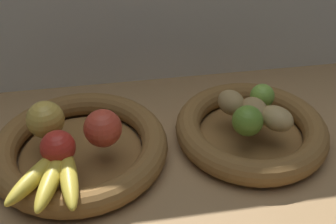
# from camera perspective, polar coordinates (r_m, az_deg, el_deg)

# --- Properties ---
(ground_plane) EXTENTS (1.40, 0.90, 0.03)m
(ground_plane) POSITION_cam_1_polar(r_m,az_deg,el_deg) (0.89, 0.61, -5.91)
(ground_plane) COLOR #9E774C
(fruit_bowl_left) EXTENTS (0.36, 0.36, 0.05)m
(fruit_bowl_left) POSITION_cam_1_polar(r_m,az_deg,el_deg) (0.86, -11.96, -4.82)
(fruit_bowl_left) COLOR brown
(fruit_bowl_left) RESTS_ON ground_plane
(fruit_bowl_right) EXTENTS (0.32, 0.32, 0.05)m
(fruit_bowl_right) POSITION_cam_1_polar(r_m,az_deg,el_deg) (0.91, 11.34, -2.36)
(fruit_bowl_right) COLOR brown
(fruit_bowl_right) RESTS_ON ground_plane
(apple_golden_left) EXTENTS (0.07, 0.07, 0.07)m
(apple_golden_left) POSITION_cam_1_polar(r_m,az_deg,el_deg) (0.84, -16.52, -1.00)
(apple_golden_left) COLOR gold
(apple_golden_left) RESTS_ON fruit_bowl_left
(apple_red_front) EXTENTS (0.06, 0.06, 0.06)m
(apple_red_front) POSITION_cam_1_polar(r_m,az_deg,el_deg) (0.78, -14.92, -4.74)
(apple_red_front) COLOR red
(apple_red_front) RESTS_ON fruit_bowl_left
(apple_red_right) EXTENTS (0.07, 0.07, 0.07)m
(apple_red_right) POSITION_cam_1_polar(r_m,az_deg,el_deg) (0.80, -8.96, -2.22)
(apple_red_right) COLOR #CC422D
(apple_red_right) RESTS_ON fruit_bowl_left
(banana_bunch_front) EXTENTS (0.14, 0.17, 0.03)m
(banana_bunch_front) POSITION_cam_1_polar(r_m,az_deg,el_deg) (0.75, -15.52, -8.31)
(banana_bunch_front) COLOR gold
(banana_bunch_front) RESTS_ON fruit_bowl_left
(potato_oblong) EXTENTS (0.07, 0.08, 0.05)m
(potato_oblong) POSITION_cam_1_polar(r_m,az_deg,el_deg) (0.89, 8.69, 1.30)
(potato_oblong) COLOR #A38451
(potato_oblong) RESTS_ON fruit_bowl_right
(potato_large) EXTENTS (0.06, 0.07, 0.05)m
(potato_large) POSITION_cam_1_polar(r_m,az_deg,el_deg) (0.88, 11.73, 0.27)
(potato_large) COLOR #A38451
(potato_large) RESTS_ON fruit_bowl_right
(potato_small) EXTENTS (0.09, 0.09, 0.05)m
(potato_small) POSITION_cam_1_polar(r_m,az_deg,el_deg) (0.86, 14.69, -0.85)
(potato_small) COLOR tan
(potato_small) RESTS_ON fruit_bowl_right
(lime_near) EXTENTS (0.06, 0.06, 0.06)m
(lime_near) POSITION_cam_1_polar(r_m,az_deg,el_deg) (0.83, 10.90, -1.20)
(lime_near) COLOR olive
(lime_near) RESTS_ON fruit_bowl_right
(lime_far) EXTENTS (0.05, 0.05, 0.05)m
(lime_far) POSITION_cam_1_polar(r_m,az_deg,el_deg) (0.92, 12.84, 2.17)
(lime_far) COLOR #7AAD3D
(lime_far) RESTS_ON fruit_bowl_right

